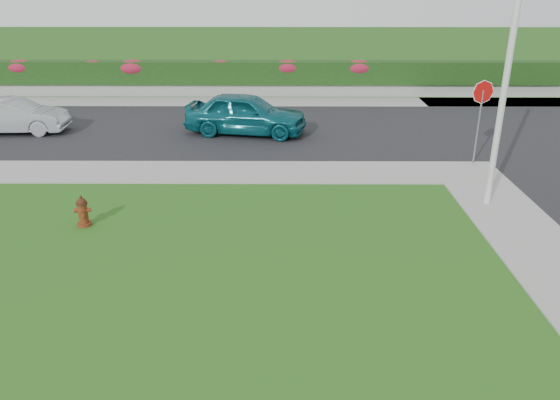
{
  "coord_description": "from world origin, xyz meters",
  "views": [
    {
      "loc": [
        1.33,
        -6.82,
        5.62
      ],
      "look_at": [
        1.26,
        4.62,
        0.9
      ],
      "focal_mm": 35.0,
      "sensor_mm": 36.0,
      "label": 1
    }
  ],
  "objects_px": {
    "sedan_silver": "(13,116)",
    "stop_sign": "(482,102)",
    "fire_hydrant": "(83,212)",
    "sedan_teal": "(246,114)",
    "utility_pole": "(506,77)"
  },
  "relations": [
    {
      "from": "sedan_silver",
      "to": "stop_sign",
      "type": "bearing_deg",
      "value": -104.98
    },
    {
      "from": "fire_hydrant",
      "to": "stop_sign",
      "type": "xyz_separation_m",
      "value": [
        10.92,
        4.71,
        1.64
      ]
    },
    {
      "from": "sedan_teal",
      "to": "utility_pole",
      "type": "height_order",
      "value": "utility_pole"
    },
    {
      "from": "sedan_silver",
      "to": "stop_sign",
      "type": "xyz_separation_m",
      "value": [
        16.34,
        -3.54,
        1.32
      ]
    },
    {
      "from": "utility_pole",
      "to": "sedan_teal",
      "type": "bearing_deg",
      "value": 134.96
    },
    {
      "from": "sedan_teal",
      "to": "utility_pole",
      "type": "xyz_separation_m",
      "value": [
        6.8,
        -6.81,
        2.54
      ]
    },
    {
      "from": "utility_pole",
      "to": "sedan_silver",
      "type": "bearing_deg",
      "value": 156.29
    },
    {
      "from": "sedan_teal",
      "to": "sedan_silver",
      "type": "height_order",
      "value": "sedan_teal"
    },
    {
      "from": "sedan_teal",
      "to": "fire_hydrant",
      "type": "bearing_deg",
      "value": 167.93
    },
    {
      "from": "fire_hydrant",
      "to": "sedan_teal",
      "type": "xyz_separation_m",
      "value": [
        3.41,
        8.19,
        0.45
      ]
    },
    {
      "from": "sedan_teal",
      "to": "utility_pole",
      "type": "relative_size",
      "value": 0.68
    },
    {
      "from": "utility_pole",
      "to": "stop_sign",
      "type": "distance_m",
      "value": 3.65
    },
    {
      "from": "fire_hydrant",
      "to": "utility_pole",
      "type": "height_order",
      "value": "utility_pole"
    },
    {
      "from": "sedan_silver",
      "to": "utility_pole",
      "type": "xyz_separation_m",
      "value": [
        15.63,
        -6.87,
        2.66
      ]
    },
    {
      "from": "fire_hydrant",
      "to": "sedan_teal",
      "type": "height_order",
      "value": "sedan_teal"
    }
  ]
}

